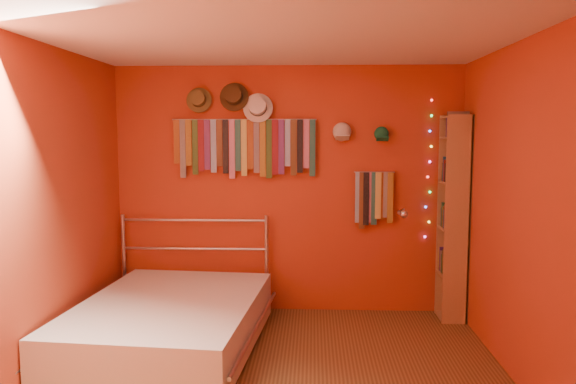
# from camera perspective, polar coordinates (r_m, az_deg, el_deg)

# --- Properties ---
(ground) EXTENTS (3.50, 3.50, 0.00)m
(ground) POSITION_cam_1_polar(r_m,az_deg,el_deg) (4.35, -1.10, -18.92)
(ground) COLOR #54381C
(ground) RESTS_ON ground
(back_wall) EXTENTS (3.50, 0.02, 2.50)m
(back_wall) POSITION_cam_1_polar(r_m,az_deg,el_deg) (5.71, -0.01, 0.21)
(back_wall) COLOR #A12519
(back_wall) RESTS_ON ground
(right_wall) EXTENTS (0.02, 3.50, 2.50)m
(right_wall) POSITION_cam_1_polar(r_m,az_deg,el_deg) (4.24, 23.18, -2.36)
(right_wall) COLOR #A12519
(right_wall) RESTS_ON ground
(left_wall) EXTENTS (0.02, 3.50, 2.50)m
(left_wall) POSITION_cam_1_polar(r_m,az_deg,el_deg) (4.45, -24.26, -2.03)
(left_wall) COLOR #A12519
(left_wall) RESTS_ON ground
(ceiling) EXTENTS (3.50, 3.50, 0.02)m
(ceiling) POSITION_cam_1_polar(r_m,az_deg,el_deg) (3.99, -1.18, 15.65)
(ceiling) COLOR white
(ceiling) RESTS_ON back_wall
(tie_rack) EXTENTS (1.45, 0.03, 0.60)m
(tie_rack) POSITION_cam_1_polar(r_m,az_deg,el_deg) (5.66, -4.41, 4.78)
(tie_rack) COLOR #B2B2B7
(tie_rack) RESTS_ON back_wall
(small_tie_rack) EXTENTS (0.40, 0.03, 0.58)m
(small_tie_rack) POSITION_cam_1_polar(r_m,az_deg,el_deg) (5.68, 8.70, -0.48)
(small_tie_rack) COLOR #B2B2B7
(small_tie_rack) RESTS_ON back_wall
(fedora_olive) EXTENTS (0.25, 0.14, 0.25)m
(fedora_olive) POSITION_cam_1_polar(r_m,az_deg,el_deg) (5.71, -9.10, 9.29)
(fedora_olive) COLOR brown
(fedora_olive) RESTS_ON back_wall
(fedora_brown) EXTENTS (0.29, 0.16, 0.28)m
(fedora_brown) POSITION_cam_1_polar(r_m,az_deg,el_deg) (5.65, -5.54, 9.70)
(fedora_brown) COLOR #3F2D16
(fedora_brown) RESTS_ON back_wall
(fedora_white) EXTENTS (0.30, 0.16, 0.29)m
(fedora_white) POSITION_cam_1_polar(r_m,az_deg,el_deg) (5.61, -3.10, 8.63)
(fedora_white) COLOR silver
(fedora_white) RESTS_ON back_wall
(cap_white) EXTENTS (0.18, 0.23, 0.18)m
(cap_white) POSITION_cam_1_polar(r_m,az_deg,el_deg) (5.63, 5.51, 6.08)
(cap_white) COLOR beige
(cap_white) RESTS_ON back_wall
(cap_green) EXTENTS (0.16, 0.20, 0.16)m
(cap_green) POSITION_cam_1_polar(r_m,az_deg,el_deg) (5.66, 9.47, 5.84)
(cap_green) COLOR #176B41
(cap_green) RESTS_ON back_wall
(fairy_lights) EXTENTS (0.06, 0.02, 1.39)m
(fairy_lights) POSITION_cam_1_polar(r_m,az_deg,el_deg) (5.77, 14.14, 2.25)
(fairy_lights) COLOR #FF3333
(fairy_lights) RESTS_ON back_wall
(reading_lamp) EXTENTS (0.08, 0.33, 0.10)m
(reading_lamp) POSITION_cam_1_polar(r_m,az_deg,el_deg) (5.55, 11.62, -2.18)
(reading_lamp) COLOR #B2B2B7
(reading_lamp) RESTS_ON back_wall
(bookshelf) EXTENTS (0.25, 0.34, 2.00)m
(bookshelf) POSITION_cam_1_polar(r_m,az_deg,el_deg) (5.69, 16.81, -2.43)
(bookshelf) COLOR #A4774A
(bookshelf) RESTS_ON ground
(bed) EXTENTS (1.67, 2.12, 1.00)m
(bed) POSITION_cam_1_polar(r_m,az_deg,el_deg) (4.96, -11.95, -12.92)
(bed) COLOR #B2B2B7
(bed) RESTS_ON ground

